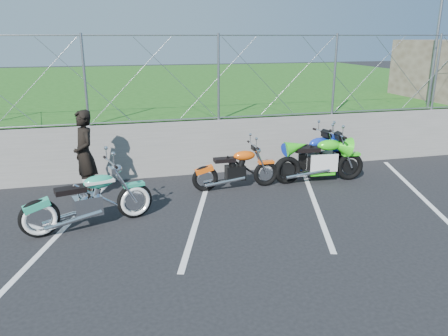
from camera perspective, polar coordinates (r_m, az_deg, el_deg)
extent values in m
plane|color=black|center=(7.51, -1.76, -8.72)|extent=(90.00, 90.00, 0.00)
cube|color=slate|center=(10.54, -5.99, 2.58)|extent=(30.00, 0.22, 1.30)
cube|color=#1B4E14|center=(20.32, -10.30, 9.35)|extent=(30.00, 20.00, 1.30)
cylinder|color=gray|center=(10.21, -6.46, 16.86)|extent=(28.00, 0.03, 0.03)
cylinder|color=gray|center=(10.39, -6.11, 6.32)|extent=(28.00, 0.03, 0.03)
cylinder|color=gray|center=(13.62, 25.85, 13.44)|extent=(0.08, 0.08, 3.00)
cube|color=silver|center=(8.32, -19.83, -7.08)|extent=(1.49, 4.31, 0.01)
cube|color=silver|center=(8.40, -3.27, -5.83)|extent=(1.49, 4.31, 0.01)
cube|color=silver|center=(9.13, 11.71, -4.26)|extent=(1.49, 4.31, 0.01)
cube|color=silver|center=(10.37, 23.75, -2.78)|extent=(1.49, 4.31, 0.01)
torus|color=black|center=(7.92, -22.96, -6.09)|extent=(0.67, 0.28, 0.67)
torus|color=black|center=(8.22, -11.60, -4.20)|extent=(0.67, 0.28, 0.67)
cube|color=silver|center=(8.00, -17.35, -4.71)|extent=(0.52, 0.40, 0.34)
ellipsoid|color=#29A57F|center=(7.91, -16.04, -1.72)|extent=(0.58, 0.38, 0.23)
cube|color=black|center=(7.84, -19.43, -2.74)|extent=(0.55, 0.37, 0.09)
cube|color=#29A57F|center=(8.11, -11.73, -2.13)|extent=(0.41, 0.25, 0.06)
cylinder|color=silver|center=(7.86, -14.64, 0.76)|extent=(0.22, 0.71, 0.03)
torus|color=black|center=(9.42, -2.48, -1.40)|extent=(0.57, 0.11, 0.57)
torus|color=black|center=(9.79, 5.47, -0.73)|extent=(0.57, 0.11, 0.57)
cube|color=black|center=(9.55, 1.47, -0.59)|extent=(0.43, 0.26, 0.31)
ellipsoid|color=#EF570E|center=(9.51, 2.67, 1.63)|extent=(0.49, 0.23, 0.21)
cube|color=black|center=(9.40, 0.08, 1.07)|extent=(0.46, 0.23, 0.08)
cube|color=#EF570E|center=(9.72, 5.52, 0.78)|extent=(0.35, 0.14, 0.06)
cylinder|color=silver|center=(9.51, 3.82, 3.01)|extent=(0.03, 0.67, 0.03)
torus|color=black|center=(9.98, 8.24, -0.28)|extent=(0.65, 0.16, 0.65)
torus|color=black|center=(10.56, 16.11, 0.19)|extent=(0.65, 0.16, 0.65)
cube|color=black|center=(10.21, 12.21, 0.53)|extent=(0.51, 0.33, 0.37)
ellipsoid|color=#32DE1B|center=(10.19, 13.59, 2.92)|extent=(0.58, 0.30, 0.25)
cube|color=black|center=(10.01, 10.86, 2.40)|extent=(0.55, 0.29, 0.10)
cube|color=#32DE1B|center=(10.48, 16.25, 1.76)|extent=(0.42, 0.19, 0.06)
cylinder|color=silver|center=(10.21, 14.64, 4.32)|extent=(0.08, 0.78, 0.03)
torus|color=black|center=(10.02, 8.14, -0.28)|extent=(0.63, 0.29, 0.62)
torus|color=black|center=(10.98, 14.12, 0.92)|extent=(0.63, 0.29, 0.62)
cube|color=black|center=(10.44, 11.21, 0.88)|extent=(0.54, 0.42, 0.35)
ellipsoid|color=#1432BD|center=(10.49, 12.27, 3.24)|extent=(0.60, 0.40, 0.24)
cube|color=black|center=(10.18, 10.19, 2.52)|extent=(0.57, 0.39, 0.09)
cube|color=#1432BD|center=(10.91, 14.23, 2.39)|extent=(0.42, 0.26, 0.06)
cylinder|color=silver|center=(10.56, 13.07, 4.63)|extent=(0.25, 0.73, 0.03)
imported|color=black|center=(9.37, -17.73, 1.69)|extent=(0.63, 0.77, 1.83)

